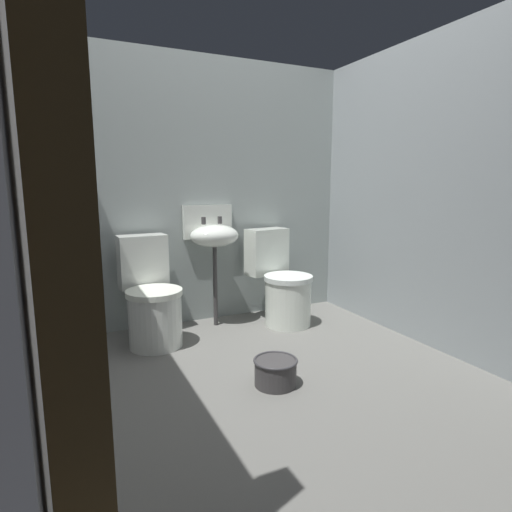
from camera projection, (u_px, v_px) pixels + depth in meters
ground_plane at (277, 382)px, 2.57m from camera, size 2.85×2.89×0.08m
wall_back at (207, 192)px, 3.53m from camera, size 2.85×0.10×2.18m
wall_left at (27, 200)px, 1.94m from camera, size 0.10×2.69×2.18m
wall_right at (429, 194)px, 3.00m from camera, size 0.10×2.69×2.18m
wooden_door_post at (63, 218)px, 0.93m from camera, size 0.14×0.14×2.18m
toilet_left at (151, 300)px, 3.07m from camera, size 0.42×0.61×0.78m
toilet_right at (281, 285)px, 3.52m from camera, size 0.48×0.65×0.78m
sink at (213, 235)px, 3.39m from camera, size 0.42×0.35×0.99m
bucket at (275, 371)px, 2.44m from camera, size 0.26×0.26×0.16m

